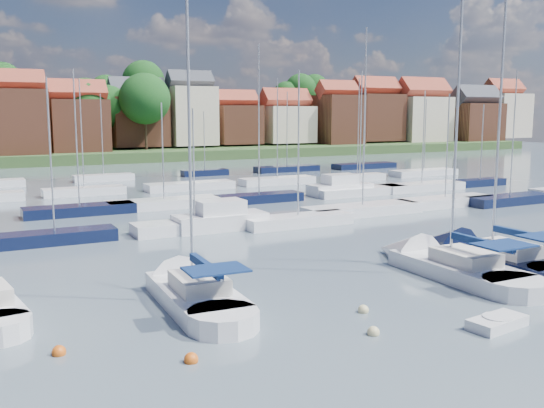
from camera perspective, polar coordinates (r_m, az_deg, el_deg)
ground at (r=66.16m, az=-7.27°, el=0.95°), size 260.00×260.00×0.00m
sailboat_left at (r=29.43m, az=-7.96°, el=-8.01°), size 3.49×11.41×15.35m
sailboat_centre at (r=35.20m, az=15.29°, el=-5.47°), size 3.31×12.21×16.52m
sailboat_navy at (r=37.88m, az=18.84°, el=-4.64°), size 3.39×12.16×16.76m
tender at (r=26.86m, az=20.43°, el=-10.42°), size 2.77×1.57×0.57m
buoy_a at (r=22.27m, az=-7.62°, el=-14.54°), size 0.51×0.51×0.51m
buoy_b at (r=24.90m, az=9.51°, el=-12.04°), size 0.50×0.50×0.50m
buoy_c at (r=27.43m, az=8.58°, el=-10.05°), size 0.48×0.48×0.48m
buoy_e at (r=36.68m, az=12.87°, el=-5.38°), size 0.41×0.41×0.41m
buoy_h at (r=23.99m, az=-19.41°, el=-13.24°), size 0.52×0.52×0.52m
marina_field at (r=62.33m, az=-4.09°, el=0.93°), size 79.62×41.41×15.93m
far_shore_town at (r=156.31m, az=-18.38°, el=6.66°), size 212.46×90.00×22.27m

